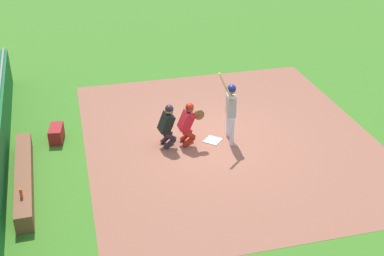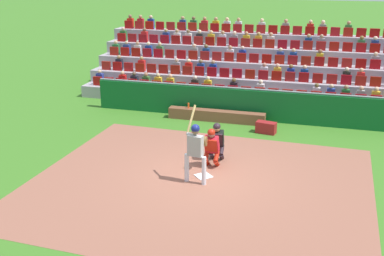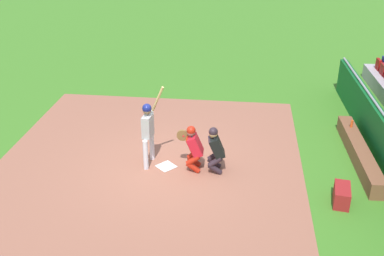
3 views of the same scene
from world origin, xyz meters
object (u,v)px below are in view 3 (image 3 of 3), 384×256
object	(u,v)px
batter_at_plate	(148,127)
catcher_crouching	(193,145)
home_plate_marker	(166,166)
water_bottle_on_bench	(352,124)
dugout_bench	(359,153)
equipment_duffel_bag	(342,195)
home_plate_umpire	(215,148)

from	to	relation	value
batter_at_plate	catcher_crouching	world-z (taller)	batter_at_plate
home_plate_marker	water_bottle_on_bench	distance (m)	5.65
dugout_bench	equipment_duffel_bag	distance (m)	2.29
batter_at_plate	home_plate_marker	bearing A→B (deg)	-105.61
batter_at_plate	catcher_crouching	bearing A→B (deg)	-98.58
equipment_duffel_bag	dugout_bench	bearing A→B (deg)	-12.53
batter_at_plate	dugout_bench	world-z (taller)	batter_at_plate
batter_at_plate	equipment_duffel_bag	world-z (taller)	batter_at_plate
batter_at_plate	home_plate_umpire	distance (m)	1.84
catcher_crouching	water_bottle_on_bench	size ratio (longest dim) A/B	5.81
catcher_crouching	water_bottle_on_bench	distance (m)	4.97
batter_at_plate	equipment_duffel_bag	xyz separation A→B (m)	(-1.42, -4.82, -0.89)
home_plate_umpire	water_bottle_on_bench	xyz separation A→B (m)	(2.08, -3.95, -0.15)
batter_at_plate	dugout_bench	bearing A→B (deg)	-83.08
home_plate_marker	batter_at_plate	size ratio (longest dim) A/B	0.20
water_bottle_on_bench	equipment_duffel_bag	size ratio (longest dim) A/B	0.30
dugout_bench	batter_at_plate	bearing A→B (deg)	96.92
dugout_bench	equipment_duffel_bag	bearing A→B (deg)	157.03
batter_at_plate	home_plate_umpire	bearing A→B (deg)	-97.19
dugout_bench	equipment_duffel_bag	xyz separation A→B (m)	(-2.11, 0.89, -0.01)
home_plate_umpire	catcher_crouching	bearing A→B (deg)	85.66
home_plate_umpire	dugout_bench	distance (m)	4.07
catcher_crouching	home_plate_umpire	size ratio (longest dim) A/B	1.00
dugout_bench	equipment_duffel_bag	world-z (taller)	dugout_bench
home_plate_marker	dugout_bench	world-z (taller)	dugout_bench
batter_at_plate	catcher_crouching	distance (m)	1.27
catcher_crouching	home_plate_umpire	distance (m)	0.59
batter_at_plate	equipment_duffel_bag	bearing A→B (deg)	-106.38
home_plate_umpire	equipment_duffel_bag	distance (m)	3.30
water_bottle_on_bench	equipment_duffel_bag	bearing A→B (deg)	164.48
dugout_bench	catcher_crouching	bearing A→B (deg)	100.95
equipment_duffel_bag	home_plate_marker	bearing A→B (deg)	83.98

